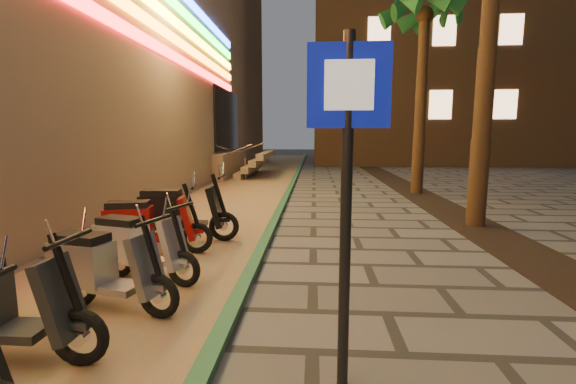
# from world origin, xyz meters

# --- Properties ---
(parking_strip) EXTENTS (3.40, 60.00, 0.01)m
(parking_strip) POSITION_xyz_m (-2.60, 10.00, 0.01)
(parking_strip) COLOR #8C7251
(parking_strip) RESTS_ON ground
(green_curb) EXTENTS (0.18, 60.00, 0.10)m
(green_curb) POSITION_xyz_m (-0.90, 10.00, 0.05)
(green_curb) COLOR #225B39
(green_curb) RESTS_ON ground
(planting_strip) EXTENTS (1.20, 40.00, 0.02)m
(planting_strip) POSITION_xyz_m (3.60, 5.00, 0.01)
(planting_strip) COLOR black
(planting_strip) RESTS_ON ground
(apartment_block) EXTENTS (18.00, 16.06, 25.00)m
(apartment_block) POSITION_xyz_m (9.00, 32.00, 12.50)
(apartment_block) COLOR brown
(apartment_block) RESTS_ON ground
(palm_d) EXTENTS (2.97, 3.02, 7.16)m
(palm_d) POSITION_xyz_m (3.60, 12.00, 5.94)
(palm_d) COLOR #472D19
(palm_d) RESTS_ON ground
(pedestrian_sign) EXTENTS (0.60, 0.10, 2.71)m
(pedestrian_sign) POSITION_xyz_m (0.24, 1.19, 1.76)
(pedestrian_sign) COLOR black
(pedestrian_sign) RESTS_ON ground
(scooter_6) EXTENTS (1.62, 0.77, 1.14)m
(scooter_6) POSITION_xyz_m (-2.42, 2.40, 0.50)
(scooter_6) COLOR black
(scooter_6) RESTS_ON ground
(scooter_7) EXTENTS (1.60, 0.81, 1.13)m
(scooter_7) POSITION_xyz_m (-2.44, 3.32, 0.49)
(scooter_7) COLOR black
(scooter_7) RESTS_ON ground
(scooter_8) EXTENTS (1.72, 0.81, 1.21)m
(scooter_8) POSITION_xyz_m (-2.77, 4.39, 0.53)
(scooter_8) COLOR black
(scooter_8) RESTS_ON ground
(scooter_9) EXTENTS (1.84, 0.67, 1.29)m
(scooter_9) POSITION_xyz_m (-2.57, 5.30, 0.56)
(scooter_9) COLOR black
(scooter_9) RESTS_ON ground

